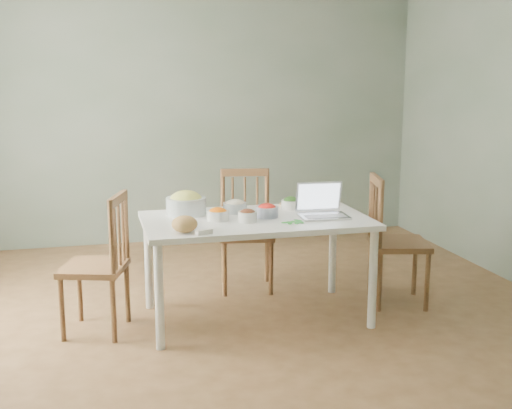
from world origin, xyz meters
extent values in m
cube|color=brown|center=(0.00, 0.00, 0.00)|extent=(5.00, 5.00, 0.00)
cube|color=gray|center=(0.00, 2.50, 1.35)|extent=(5.00, 0.00, 2.70)
cube|color=gray|center=(0.00, -2.50, 1.35)|extent=(5.00, 0.00, 2.70)
ellipsoid|color=#A38144|center=(-0.47, -0.28, 0.82)|extent=(0.20, 0.20, 0.11)
cube|color=silver|center=(-0.35, -0.37, 0.78)|extent=(0.12, 0.07, 0.03)
cylinder|color=#C9AF8C|center=(0.48, 0.38, 0.78)|extent=(0.23, 0.23, 0.02)
camera|label=1|loc=(-1.04, -4.48, 1.81)|focal=45.75mm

